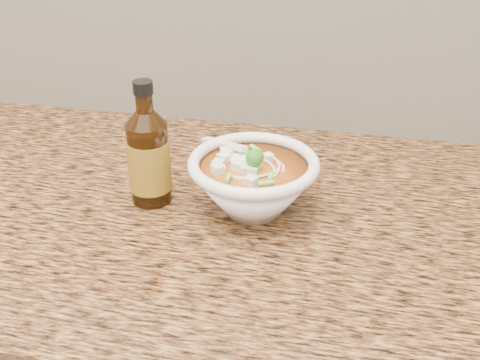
# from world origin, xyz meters

# --- Properties ---
(counter_slab) EXTENTS (4.00, 0.68, 0.04)m
(counter_slab) POSITION_xyz_m (0.00, 1.68, 0.88)
(counter_slab) COLOR olive
(counter_slab) RESTS_ON cabinet
(soup_bowl) EXTENTS (0.19, 0.19, 0.11)m
(soup_bowl) POSITION_xyz_m (0.22, 1.67, 0.94)
(soup_bowl) COLOR white
(soup_bowl) RESTS_ON counter_slab
(hot_sauce_bottle) EXTENTS (0.07, 0.07, 0.19)m
(hot_sauce_bottle) POSITION_xyz_m (0.06, 1.67, 0.97)
(hot_sauce_bottle) COLOR #341C07
(hot_sauce_bottle) RESTS_ON counter_slab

